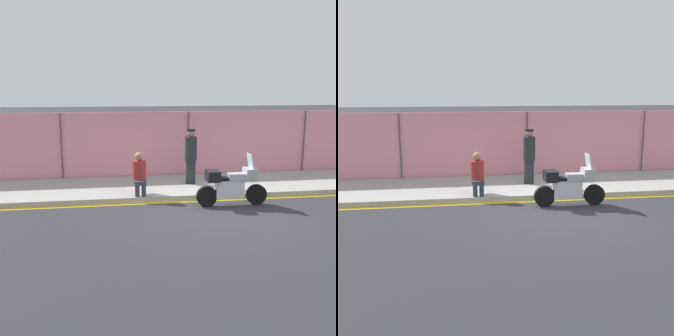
% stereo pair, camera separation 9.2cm
% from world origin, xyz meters
% --- Properties ---
extents(ground_plane, '(120.00, 120.00, 0.00)m').
position_xyz_m(ground_plane, '(0.00, 0.00, 0.00)').
color(ground_plane, '#2D2D33').
extents(sidewalk, '(34.22, 2.96, 0.16)m').
position_xyz_m(sidewalk, '(0.00, 2.63, 0.08)').
color(sidewalk, '#9E9E99').
rests_on(sidewalk, ground_plane).
extents(curb_paint_stripe, '(34.22, 0.18, 0.01)m').
position_xyz_m(curb_paint_stripe, '(0.00, 1.06, 0.00)').
color(curb_paint_stripe, gold).
rests_on(curb_paint_stripe, ground_plane).
extents(storefront_fence, '(32.51, 0.17, 2.52)m').
position_xyz_m(storefront_fence, '(-0.00, 4.20, 1.26)').
color(storefront_fence, pink).
rests_on(storefront_fence, ground_plane).
extents(motorcycle, '(2.10, 0.51, 1.52)m').
position_xyz_m(motorcycle, '(0.55, 0.50, 0.62)').
color(motorcycle, black).
rests_on(motorcycle, ground_plane).
extents(officer_standing, '(0.40, 0.40, 1.86)m').
position_xyz_m(officer_standing, '(-0.20, 2.67, 1.11)').
color(officer_standing, '#1E2328').
rests_on(officer_standing, sidewalk).
extents(person_seated_on_curb, '(0.44, 0.69, 1.30)m').
position_xyz_m(person_seated_on_curb, '(-2.03, 1.61, 0.87)').
color(person_seated_on_curb, '#2D3342').
rests_on(person_seated_on_curb, sidewalk).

